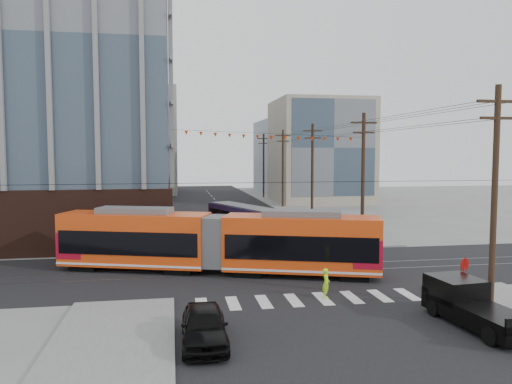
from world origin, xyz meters
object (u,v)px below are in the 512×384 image
streetcar (216,242)px  city_bus (246,222)px  black_sedan (204,326)px  pickup_truck (478,307)px

streetcar → city_bus: bearing=91.1°
streetcar → black_sedan: size_ratio=4.54×
streetcar → city_bus: size_ratio=1.93×
city_bus → black_sedan: (-5.38, -24.44, -0.74)m
streetcar → city_bus: (3.82, 12.35, -0.47)m
city_bus → black_sedan: size_ratio=2.36×
streetcar → black_sedan: streetcar is taller
city_bus → black_sedan: 25.04m
city_bus → black_sedan: city_bus is taller
city_bus → pickup_truck: size_ratio=1.92×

